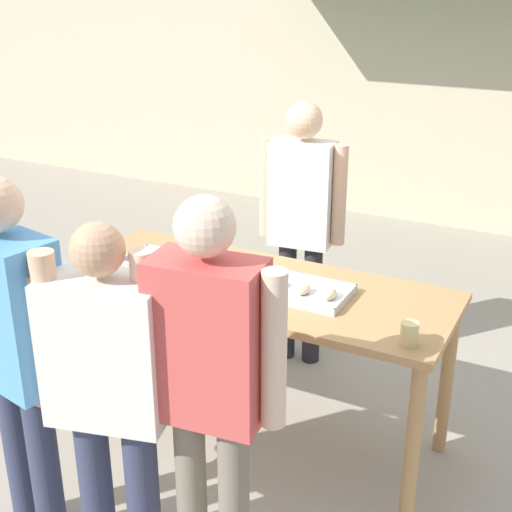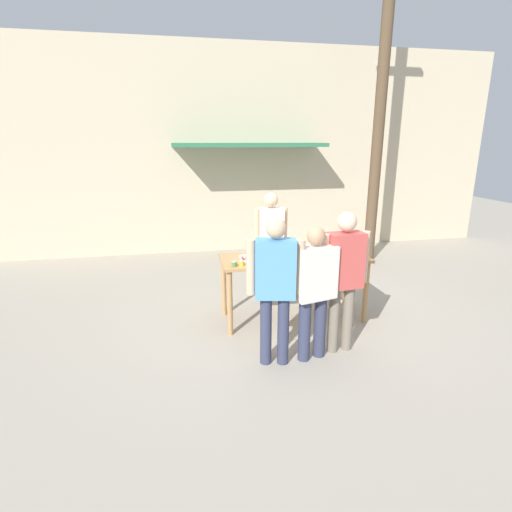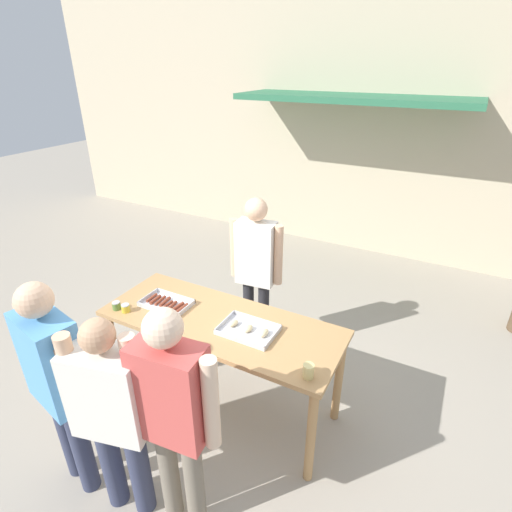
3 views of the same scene
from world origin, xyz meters
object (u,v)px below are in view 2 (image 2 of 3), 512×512
(beer_cup, at_px, (362,255))
(person_customer_waiting_in_line, at_px, (314,284))
(person_server_behind_table, at_px, (271,236))
(utility_pole, at_px, (380,107))
(condiment_jar_mustard, at_px, (234,264))
(person_customer_with_cup, at_px, (344,271))
(person_customer_holding_hotdog, at_px, (275,280))
(condiment_jar_ketchup, at_px, (241,263))
(food_tray_buns, at_px, (314,255))
(food_tray_sausages, at_px, (256,258))

(beer_cup, xyz_separation_m, person_customer_waiting_in_line, (-0.97, -0.82, -0.05))
(person_server_behind_table, bearing_deg, utility_pole, 27.25)
(condiment_jar_mustard, height_order, person_customer_with_cup, person_customer_with_cup)
(person_server_behind_table, bearing_deg, person_customer_holding_hotdog, -107.77)
(condiment_jar_ketchup, xyz_separation_m, person_server_behind_table, (0.66, 1.14, 0.07))
(person_customer_with_cup, bearing_deg, condiment_jar_mustard, -36.77)
(food_tray_buns, bearing_deg, condiment_jar_mustard, -167.70)
(beer_cup, relative_size, person_customer_with_cup, 0.06)
(food_tray_sausages, distance_m, person_server_behind_table, 0.99)
(person_customer_waiting_in_line, bearing_deg, person_customer_holding_hotdog, -10.42)
(condiment_jar_ketchup, height_order, beer_cup, beer_cup)
(food_tray_buns, bearing_deg, person_customer_waiting_in_line, -109.22)
(food_tray_buns, xyz_separation_m, condiment_jar_ketchup, (-1.07, -0.24, 0.02))
(person_customer_with_cup, bearing_deg, person_server_behind_table, -82.67)
(beer_cup, bearing_deg, condiment_jar_ketchup, 179.81)
(food_tray_sausages, xyz_separation_m, person_customer_waiting_in_line, (0.45, -1.07, -0.01))
(person_customer_with_cup, distance_m, person_customer_waiting_in_line, 0.42)
(food_tray_sausages, height_order, beer_cup, beer_cup)
(food_tray_sausages, relative_size, condiment_jar_mustard, 6.09)
(food_tray_sausages, distance_m, person_customer_holding_hotdog, 1.10)
(utility_pole, bearing_deg, beer_cup, -119.22)
(beer_cup, relative_size, person_customer_holding_hotdog, 0.06)
(food_tray_sausages, distance_m, food_tray_buns, 0.82)
(beer_cup, height_order, person_customer_with_cup, person_customer_with_cup)
(beer_cup, xyz_separation_m, person_server_behind_table, (-1.01, 1.15, 0.05))
(condiment_jar_mustard, bearing_deg, utility_pole, 40.30)
(person_customer_waiting_in_line, bearing_deg, food_tray_buns, -123.22)
(beer_cup, distance_m, person_customer_with_cup, 0.92)
(condiment_jar_ketchup, bearing_deg, utility_pole, 41.04)
(food_tray_sausages, relative_size, condiment_jar_ketchup, 6.09)
(food_tray_sausages, xyz_separation_m, food_tray_buns, (0.82, 0.00, 0.00))
(person_customer_with_cup, bearing_deg, condiment_jar_ketchup, -39.32)
(food_tray_sausages, xyz_separation_m, beer_cup, (1.42, -0.25, 0.04))
(condiment_jar_mustard, relative_size, beer_cup, 0.67)
(food_tray_buns, bearing_deg, food_tray_sausages, -179.85)
(person_customer_holding_hotdog, distance_m, person_customer_with_cup, 0.87)
(condiment_jar_ketchup, distance_m, person_customer_with_cup, 1.31)
(beer_cup, xyz_separation_m, utility_pole, (1.59, 2.84, 2.14))
(food_tray_sausages, relative_size, utility_pole, 0.07)
(condiment_jar_ketchup, distance_m, person_customer_waiting_in_line, 1.08)
(person_customer_waiting_in_line, bearing_deg, person_customer_with_cup, -179.31)
(condiment_jar_mustard, height_order, condiment_jar_ketchup, same)
(person_customer_holding_hotdog, bearing_deg, person_server_behind_table, -89.95)
(utility_pole, bearing_deg, person_customer_with_cup, -121.30)
(person_customer_waiting_in_line, height_order, utility_pole, utility_pole)
(condiment_jar_mustard, bearing_deg, food_tray_buns, 12.30)
(person_customer_holding_hotdog, distance_m, person_customer_waiting_in_line, 0.47)
(beer_cup, height_order, person_customer_holding_hotdog, person_customer_holding_hotdog)
(condiment_jar_ketchup, xyz_separation_m, beer_cup, (1.67, -0.01, 0.02))
(beer_cup, bearing_deg, person_customer_with_cup, -128.67)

